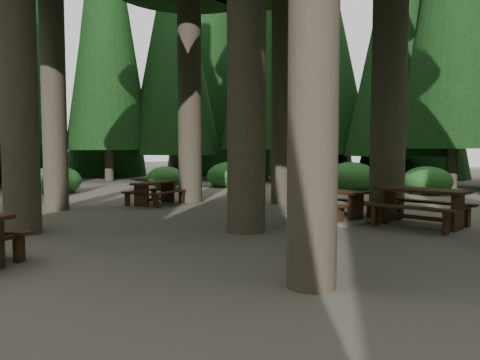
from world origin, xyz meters
The scene contains 5 objects.
ground centered at (0.00, 0.00, 0.00)m, with size 80.00×80.00×0.00m, color #4B433D.
picnic_table_b centered at (-4.54, 2.22, 0.49)m, with size 1.68×1.94×0.74m.
picnic_table_c centered at (1.43, 3.14, 0.25)m, with size 2.54×2.26×0.74m.
picnic_table_d centered at (3.59, 3.29, 0.59)m, with size 2.17×1.81×0.89m.
shrub_ring centered at (0.70, 0.75, 0.40)m, with size 23.86×24.64×1.49m.
Camera 1 is at (7.08, -7.85, 1.85)m, focal length 35.00 mm.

